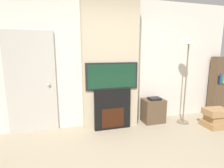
# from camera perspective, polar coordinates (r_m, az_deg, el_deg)

# --- Properties ---
(wall_back) EXTENTS (6.00, 0.06, 2.70)m
(wall_back) POSITION_cam_1_polar(r_m,az_deg,el_deg) (3.80, -1.38, 6.84)
(wall_back) COLOR silver
(wall_back) RESTS_ON ground_plane
(chimney_breast) EXTENTS (1.15, 0.31, 2.70)m
(chimney_breast) POSITION_cam_1_polar(r_m,az_deg,el_deg) (3.63, -0.66, 6.67)
(chimney_breast) COLOR #BCAD8E
(chimney_breast) RESTS_ON ground_plane
(fireplace) EXTENTS (0.76, 0.15, 0.84)m
(fireplace) POSITION_cam_1_polar(r_m,az_deg,el_deg) (3.66, 0.01, -8.20)
(fireplace) COLOR black
(fireplace) RESTS_ON ground_plane
(television) EXTENTS (1.07, 0.07, 0.54)m
(television) POSITION_cam_1_polar(r_m,az_deg,el_deg) (3.50, 0.01, 2.61)
(television) COLOR black
(television) RESTS_ON fireplace
(floor_lamp) EXTENTS (0.26, 0.26, 1.85)m
(floor_lamp) POSITION_cam_1_polar(r_m,az_deg,el_deg) (4.11, 23.37, 6.35)
(floor_lamp) COLOR #726651
(floor_lamp) RESTS_ON ground_plane
(box_stack) EXTENTS (0.51, 0.40, 0.41)m
(box_stack) POSITION_cam_1_polar(r_m,az_deg,el_deg) (4.40, 30.78, -9.53)
(box_stack) COLOR #A37A4C
(box_stack) RESTS_ON ground_plane
(media_stand) EXTENTS (0.48, 0.37, 0.58)m
(media_stand) POSITION_cam_1_polar(r_m,az_deg,el_deg) (4.14, 13.27, -8.33)
(media_stand) COLOR brown
(media_stand) RESTS_ON ground_plane
(bookshelf) EXTENTS (0.39, 0.25, 1.47)m
(bookshelf) POSITION_cam_1_polar(r_m,az_deg,el_deg) (5.20, 31.34, -0.50)
(bookshelf) COLOR brown
(bookshelf) RESTS_ON ground_plane
(entry_door) EXTENTS (0.91, 0.09, 1.99)m
(entry_door) POSITION_cam_1_polar(r_m,az_deg,el_deg) (3.72, -24.82, 0.29)
(entry_door) COLOR #BCB7AD
(entry_door) RESTS_ON ground_plane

